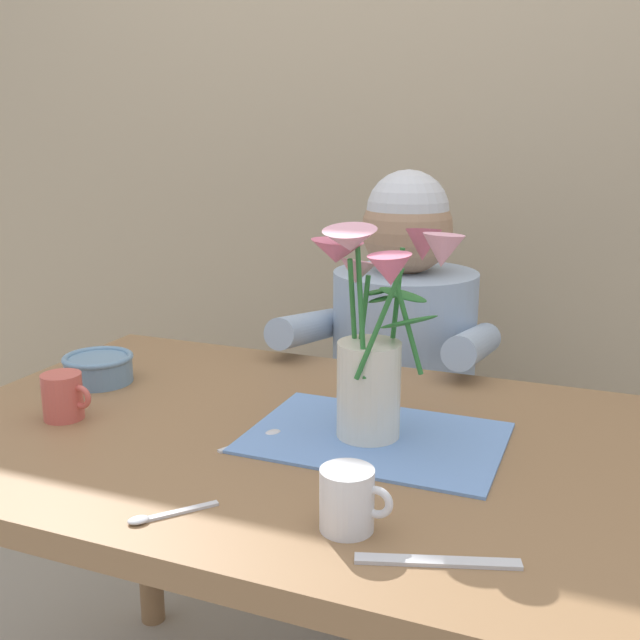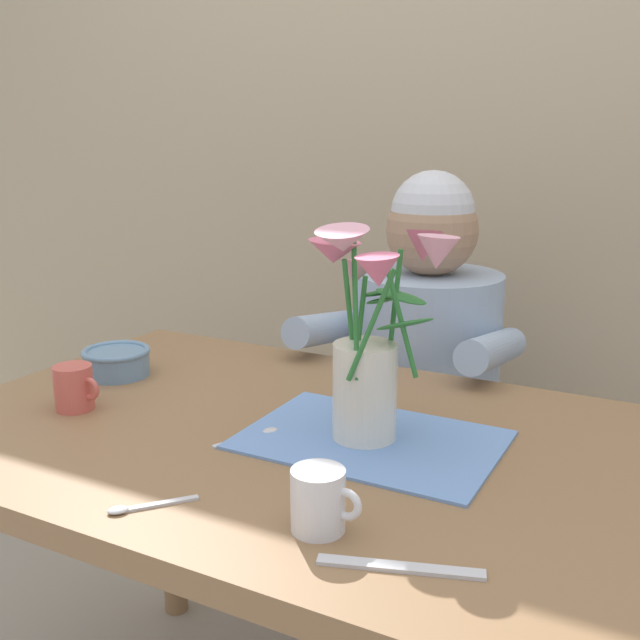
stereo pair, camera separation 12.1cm
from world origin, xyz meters
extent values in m
cube|color=tan|center=(0.00, 1.05, 1.25)|extent=(4.00, 0.10, 2.50)
cube|color=olive|center=(0.00, 0.00, 0.72)|extent=(1.20, 0.80, 0.04)
cylinder|color=olive|center=(-0.54, 0.34, 0.35)|extent=(0.06, 0.06, 0.70)
cylinder|color=olive|center=(0.54, 0.34, 0.35)|extent=(0.06, 0.06, 0.70)
cylinder|color=#4C4C56|center=(0.03, 0.62, 0.20)|extent=(0.30, 0.30, 0.40)
cylinder|color=#99ADC6|center=(0.03, 0.62, 0.65)|extent=(0.34, 0.34, 0.50)
sphere|color=#A37A5B|center=(0.03, 0.62, 1.00)|extent=(0.21, 0.21, 0.21)
sphere|color=silver|center=(0.03, 0.62, 1.04)|extent=(0.19, 0.19, 0.19)
cylinder|color=#99ADC6|center=(-0.16, 0.48, 0.78)|extent=(0.07, 0.33, 0.12)
cylinder|color=#99ADC6|center=(0.22, 0.48, 0.78)|extent=(0.07, 0.33, 0.12)
cube|color=#6B93D1|center=(0.15, 0.02, 0.74)|extent=(0.40, 0.28, 0.00)
cylinder|color=silver|center=(0.14, 0.02, 0.82)|extent=(0.10, 0.10, 0.16)
cylinder|color=#2D7533|center=(0.19, 0.03, 0.95)|extent=(0.07, 0.01, 0.19)
cone|color=pink|center=(0.24, 0.03, 1.05)|extent=(0.09, 0.09, 0.05)
sphere|color=#E5D14C|center=(0.24, 0.03, 1.05)|extent=(0.02, 0.02, 0.02)
cylinder|color=#2D7533|center=(0.16, 0.06, 0.95)|extent=(0.02, 0.02, 0.19)
cone|color=#DB6684|center=(0.19, 0.11, 1.04)|extent=(0.07, 0.07, 0.06)
sphere|color=#E5D14C|center=(0.19, 0.11, 1.05)|extent=(0.02, 0.02, 0.02)
cylinder|color=#2D7533|center=(0.12, 0.04, 0.93)|extent=(0.02, 0.01, 0.15)
cone|color=pink|center=(0.10, 0.05, 1.00)|extent=(0.08, 0.08, 0.05)
sphere|color=#E5D14C|center=(0.10, 0.05, 1.01)|extent=(0.02, 0.02, 0.02)
cylinder|color=#2D7533|center=(0.11, 0.02, 0.95)|extent=(0.02, 0.07, 0.18)
cone|color=#DB6684|center=(0.08, 0.02, 1.04)|extent=(0.10, 0.10, 0.04)
sphere|color=#E5D14C|center=(0.08, 0.02, 1.04)|extent=(0.02, 0.02, 0.02)
cylinder|color=#2D7533|center=(0.13, 0.00, 0.96)|extent=(0.04, 0.06, 0.21)
cone|color=pink|center=(0.12, -0.03, 1.07)|extent=(0.08, 0.09, 0.05)
sphere|color=#E5D14C|center=(0.12, -0.03, 1.07)|extent=(0.02, 0.02, 0.02)
cylinder|color=#2D7533|center=(0.16, -0.02, 0.94)|extent=(0.07, 0.03, 0.17)
cone|color=#DB6684|center=(0.19, -0.07, 1.03)|extent=(0.09, 0.09, 0.05)
sphere|color=#E5D14C|center=(0.19, -0.07, 1.04)|extent=(0.02, 0.02, 0.02)
ellipsoid|color=#2D7533|center=(0.18, 0.07, 0.97)|extent=(0.09, 0.09, 0.04)
ellipsoid|color=#2D7533|center=(0.14, 0.08, 0.96)|extent=(0.04, 0.09, 0.03)
ellipsoid|color=#2D7533|center=(0.19, 0.04, 0.94)|extent=(0.09, 0.06, 0.04)
ellipsoid|color=#2D7533|center=(0.13, 0.08, 0.97)|extent=(0.05, 0.10, 0.03)
cylinder|color=#6689A8|center=(-0.44, 0.08, 0.77)|extent=(0.13, 0.13, 0.05)
torus|color=#6689A8|center=(-0.44, 0.08, 0.79)|extent=(0.14, 0.14, 0.01)
cube|color=silver|center=(0.32, -0.29, 0.74)|extent=(0.19, 0.08, 0.00)
cylinder|color=#CC564C|center=(-0.37, -0.10, 0.78)|extent=(0.07, 0.07, 0.08)
torus|color=#CC564C|center=(-0.34, -0.10, 0.78)|extent=(0.04, 0.01, 0.04)
cylinder|color=silver|center=(0.20, -0.26, 0.78)|extent=(0.07, 0.07, 0.08)
torus|color=silver|center=(0.24, -0.26, 0.78)|extent=(0.04, 0.01, 0.04)
cube|color=silver|center=(-0.01, -0.30, 0.74)|extent=(0.07, 0.08, 0.00)
ellipsoid|color=silver|center=(-0.05, -0.34, 0.74)|extent=(0.03, 0.03, 0.01)
cube|color=silver|center=(-0.04, -0.07, 0.74)|extent=(0.05, 0.09, 0.00)
ellipsoid|color=silver|center=(-0.01, -0.03, 0.74)|extent=(0.03, 0.03, 0.01)
camera|label=1|loc=(0.48, -1.03, 1.22)|focal=41.59mm
camera|label=2|loc=(0.59, -0.98, 1.22)|focal=41.59mm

